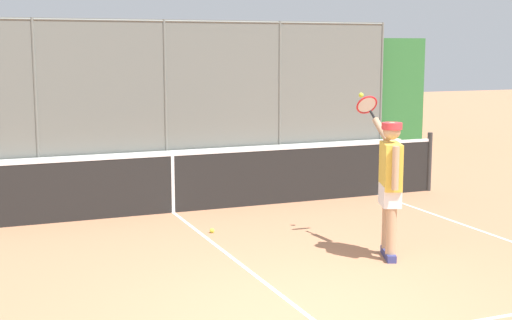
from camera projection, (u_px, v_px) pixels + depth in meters
ground_plane at (307, 316)px, 7.14m from camera, size 60.00×60.00×0.00m
fence_backdrop at (98, 97)px, 17.38m from camera, size 17.86×1.37×3.24m
tennis_net at (173, 182)px, 11.51m from camera, size 9.74×0.09×1.07m
tennis_player at (390, 178)px, 8.98m from camera, size 0.50×1.40×1.99m
tennis_ball_near_net at (212, 231)px, 10.32m from camera, size 0.07×0.07×0.07m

